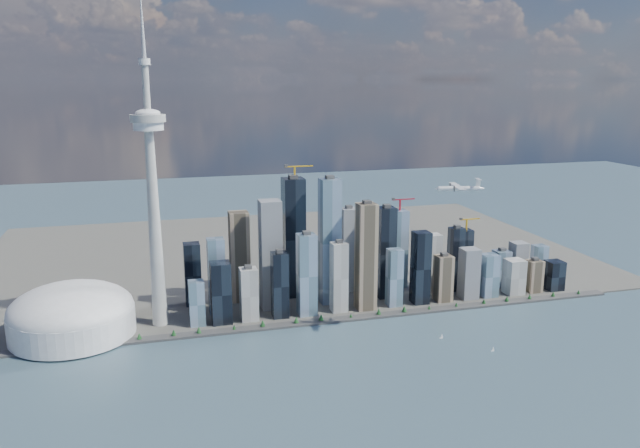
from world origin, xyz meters
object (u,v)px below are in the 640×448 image
object	(u,v)px
dome_stadium	(72,314)
airplane	(459,188)
sailboat_west	(493,349)
needle_tower	(152,191)
sailboat_east	(442,337)

from	to	relation	value
dome_stadium	airplane	distance (m)	658.81
airplane	sailboat_west	xyz separation A→B (m)	(44.85, -52.03, -250.19)
needle_tower	dome_stadium	bearing A→B (deg)	-175.91
needle_tower	sailboat_west	world-z (taller)	needle_tower
dome_stadium	airplane	world-z (taller)	airplane
dome_stadium	sailboat_west	bearing A→B (deg)	-20.12
sailboat_east	sailboat_west	bearing A→B (deg)	-44.31
sailboat_west	sailboat_east	bearing A→B (deg)	127.33
airplane	sailboat_east	xyz separation A→B (m)	(-10.67, 14.54, -250.04)
needle_tower	airplane	size ratio (longest dim) A/B	7.18
airplane	needle_tower	bearing A→B (deg)	170.43
dome_stadium	sailboat_east	xyz separation A→B (m)	(585.21, -168.19, -36.59)
airplane	dome_stadium	bearing A→B (deg)	176.30
needle_tower	sailboat_west	distance (m)	604.14
dome_stadium	airplane	size ratio (longest dim) A/B	2.61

